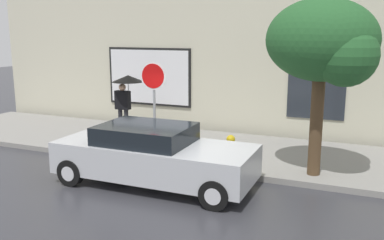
{
  "coord_description": "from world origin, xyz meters",
  "views": [
    {
      "loc": [
        4.23,
        -8.61,
        3.57
      ],
      "look_at": [
        -0.14,
        1.8,
        1.2
      ],
      "focal_mm": 39.76,
      "sensor_mm": 36.0,
      "label": 1
    }
  ],
  "objects_px": {
    "street_tree": "(326,44)",
    "stop_sign": "(154,90)",
    "fire_hydrant": "(231,149)",
    "parked_car": "(153,155)",
    "pedestrian_with_umbrella": "(126,87)"
  },
  "relations": [
    {
      "from": "street_tree",
      "to": "stop_sign",
      "type": "distance_m",
      "value": 4.55
    },
    {
      "from": "street_tree",
      "to": "stop_sign",
      "type": "height_order",
      "value": "street_tree"
    },
    {
      "from": "parked_car",
      "to": "pedestrian_with_umbrella",
      "type": "distance_m",
      "value": 4.55
    },
    {
      "from": "street_tree",
      "to": "fire_hydrant",
      "type": "bearing_deg",
      "value": 174.59
    },
    {
      "from": "street_tree",
      "to": "pedestrian_with_umbrella",
      "type": "bearing_deg",
      "value": 164.71
    },
    {
      "from": "parked_car",
      "to": "pedestrian_with_umbrella",
      "type": "relative_size",
      "value": 2.33
    },
    {
      "from": "parked_car",
      "to": "fire_hydrant",
      "type": "distance_m",
      "value": 2.32
    },
    {
      "from": "fire_hydrant",
      "to": "street_tree",
      "type": "height_order",
      "value": "street_tree"
    },
    {
      "from": "pedestrian_with_umbrella",
      "to": "street_tree",
      "type": "xyz_separation_m",
      "value": [
        6.37,
        -1.74,
        1.51
      ]
    },
    {
      "from": "parked_car",
      "to": "street_tree",
      "type": "relative_size",
      "value": 1.12
    },
    {
      "from": "fire_hydrant",
      "to": "street_tree",
      "type": "distance_m",
      "value": 3.59
    },
    {
      "from": "parked_car",
      "to": "street_tree",
      "type": "bearing_deg",
      "value": 25.42
    },
    {
      "from": "pedestrian_with_umbrella",
      "to": "stop_sign",
      "type": "distance_m",
      "value": 2.74
    },
    {
      "from": "parked_car",
      "to": "pedestrian_with_umbrella",
      "type": "height_order",
      "value": "pedestrian_with_umbrella"
    },
    {
      "from": "parked_car",
      "to": "stop_sign",
      "type": "distance_m",
      "value": 2.19
    }
  ]
}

